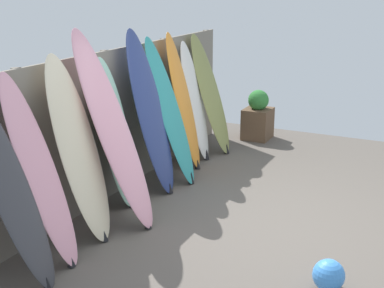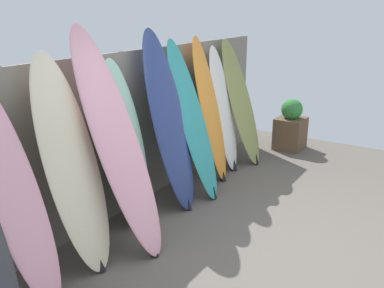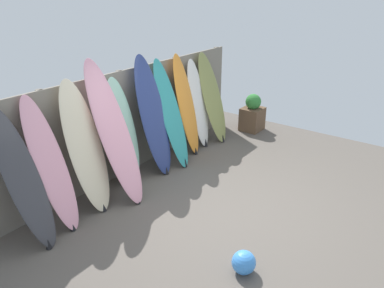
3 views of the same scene
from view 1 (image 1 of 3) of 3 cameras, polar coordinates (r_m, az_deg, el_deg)
name	(u,v)px [view 1 (image 1 of 3)]	position (r m, az deg, el deg)	size (l,w,h in m)	color
ground	(264,223)	(6.07, 7.68, -8.34)	(7.68, 7.68, 0.00)	#5B544C
fence_back	(110,124)	(6.60, -8.74, 2.07)	(6.08, 0.11, 1.80)	gray
surfboard_charcoal_0	(12,192)	(4.78, -18.66, -4.85)	(0.53, 0.75, 1.79)	#38383D
surfboard_pink_1	(40,173)	(5.09, -15.90, -3.01)	(0.48, 0.71, 1.82)	pink
surfboard_cream_2	(79,151)	(5.47, -11.96, -0.72)	(0.56, 0.61, 1.92)	beige
surfboard_pink_3	(114,131)	(5.72, -8.36, 1.40)	(0.55, 0.93, 2.14)	pink
surfboard_seafoam_4	(116,135)	(6.24, -8.12, 0.99)	(0.54, 0.46, 1.77)	#9ED6BC
surfboard_navy_5	(151,114)	(6.60, -4.42, 3.25)	(0.57, 0.61, 2.05)	navy
surfboard_teal_6	(170,113)	(6.95, -2.32, 3.35)	(0.49, 0.75, 1.91)	teal
surfboard_orange_7	(184,102)	(7.47, -0.91, 4.46)	(0.57, 0.58, 1.92)	orange
surfboard_white_8	(195,102)	(7.87, 0.32, 4.48)	(0.47, 0.47, 1.76)	white
surfboard_olive_9	(211,95)	(8.19, 2.01, 5.23)	(0.59, 0.69, 1.82)	olive
planter_box	(258,117)	(9.07, 7.03, 2.85)	(0.48, 0.44, 0.84)	brown
beach_ball	(329,275)	(4.92, 14.37, -13.40)	(0.28, 0.28, 0.28)	#3F8CE5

